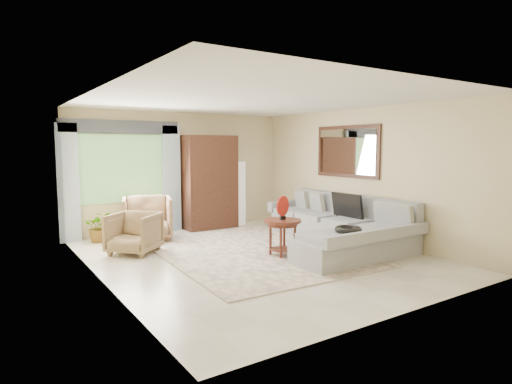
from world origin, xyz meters
TOP-DOWN VIEW (x-y plane):
  - ground at (0.00, 0.00)m, footprint 6.00×6.00m
  - area_rug at (0.11, 0.27)m, footprint 3.19×4.14m
  - sectional_sofa at (1.78, -0.18)m, footprint 2.30×3.46m
  - tv_screen at (2.05, -0.10)m, footprint 0.14×0.74m
  - garden_hose at (1.00, -1.16)m, footprint 0.43×0.43m
  - coffee_table at (0.39, -0.25)m, footprint 0.63×0.63m
  - red_disc at (0.39, -0.25)m, footprint 0.33×0.13m
  - armchair_left at (-1.64, 1.33)m, footprint 1.09×1.09m
  - armchair_right at (-1.07, 2.28)m, footprint 1.17×1.19m
  - potted_plant at (-1.92, 2.62)m, footprint 0.62×0.56m
  - armoire at (0.55, 2.72)m, footprint 1.20×0.55m
  - floor_lamp at (1.35, 2.78)m, footprint 0.24×0.24m
  - window at (-1.35, 2.97)m, footprint 1.80×0.04m
  - curtain_left at (-2.40, 2.88)m, footprint 0.40×0.08m
  - curtain_right at (-0.30, 2.88)m, footprint 0.40×0.08m
  - valance at (-1.35, 2.90)m, footprint 2.40×0.12m
  - wall_mirror at (2.46, 0.35)m, footprint 0.05×1.70m

SIDE VIEW (x-z plane):
  - ground at x=0.00m, z-range 0.00..0.00m
  - area_rug at x=0.11m, z-range 0.00..0.02m
  - sectional_sofa at x=1.78m, z-range -0.17..0.73m
  - potted_plant at x=-1.92m, z-range 0.00..0.60m
  - coffee_table at x=0.39m, z-range 0.02..0.64m
  - armchair_left at x=-1.64m, z-range 0.00..0.71m
  - armchair_right at x=-1.07m, z-range 0.00..0.87m
  - garden_hose at x=1.00m, z-range 0.50..0.59m
  - tv_screen at x=2.05m, z-range 0.48..0.96m
  - floor_lamp at x=1.35m, z-range 0.00..1.50m
  - red_disc at x=0.39m, z-range 0.69..1.03m
  - armoire at x=0.55m, z-range 0.00..2.10m
  - curtain_left at x=-2.40m, z-range 0.00..2.30m
  - curtain_right at x=-0.30m, z-range 0.00..2.30m
  - window at x=-1.35m, z-range 0.70..2.10m
  - wall_mirror at x=2.46m, z-range 1.22..2.27m
  - valance at x=-1.35m, z-range 2.12..2.38m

